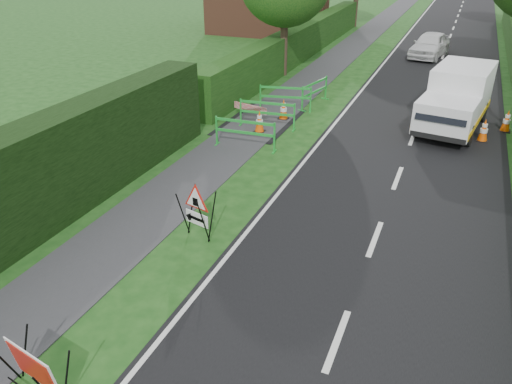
% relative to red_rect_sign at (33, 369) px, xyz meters
% --- Properties ---
extents(ground, '(120.00, 120.00, 0.00)m').
position_rel_red_rect_sign_xyz_m(ground, '(1.44, 1.83, -0.51)').
color(ground, '#164012').
rests_on(ground, ground).
extents(road_surface, '(6.00, 90.00, 0.02)m').
position_rel_red_rect_sign_xyz_m(road_surface, '(3.94, 36.83, -0.51)').
color(road_surface, black).
rests_on(road_surface, ground).
extents(footpath, '(2.00, 90.00, 0.02)m').
position_rel_red_rect_sign_xyz_m(footpath, '(-1.56, 36.83, -0.51)').
color(footpath, '#2D2D30').
rests_on(footpath, ground).
extents(hedge_west_far, '(1.00, 24.00, 1.80)m').
position_rel_red_rect_sign_xyz_m(hedge_west_far, '(-3.56, 23.83, -0.51)').
color(hedge_west_far, '#14380F').
rests_on(hedge_west_far, ground).
extents(red_rect_sign, '(1.14, 0.82, 0.89)m').
position_rel_red_rect_sign_xyz_m(red_rect_sign, '(0.00, 0.00, 0.00)').
color(red_rect_sign, black).
rests_on(red_rect_sign, ground).
extents(triangle_sign, '(0.96, 0.96, 1.16)m').
position_rel_red_rect_sign_xyz_m(triangle_sign, '(0.11, 4.83, 0.30)').
color(triangle_sign, black).
rests_on(triangle_sign, ground).
extents(works_van, '(2.46, 4.86, 2.12)m').
position_rel_red_rect_sign_xyz_m(works_van, '(5.11, 14.96, 0.61)').
color(works_van, silver).
rests_on(works_van, ground).
extents(traffic_cone_0, '(0.38, 0.38, 0.79)m').
position_rel_red_rect_sign_xyz_m(traffic_cone_0, '(6.15, 13.93, -0.12)').
color(traffic_cone_0, black).
rests_on(traffic_cone_0, ground).
extents(traffic_cone_1, '(0.38, 0.38, 0.79)m').
position_rel_red_rect_sign_xyz_m(traffic_cone_1, '(6.89, 15.26, -0.12)').
color(traffic_cone_1, black).
rests_on(traffic_cone_1, ground).
extents(traffic_cone_2, '(0.38, 0.38, 0.79)m').
position_rel_red_rect_sign_xyz_m(traffic_cone_2, '(6.21, 17.98, -0.12)').
color(traffic_cone_2, black).
rests_on(traffic_cone_2, ground).
extents(traffic_cone_3, '(0.38, 0.38, 0.79)m').
position_rel_red_rect_sign_xyz_m(traffic_cone_3, '(-1.18, 11.84, -0.12)').
color(traffic_cone_3, black).
rests_on(traffic_cone_3, ground).
extents(traffic_cone_4, '(0.38, 0.38, 0.79)m').
position_rel_red_rect_sign_xyz_m(traffic_cone_4, '(-0.87, 13.49, -0.12)').
color(traffic_cone_4, black).
rests_on(traffic_cone_4, ground).
extents(ped_barrier_0, '(2.08, 0.47, 1.00)m').
position_rel_red_rect_sign_xyz_m(ped_barrier_0, '(-1.04, 10.24, 0.12)').
color(ped_barrier_0, green).
rests_on(ped_barrier_0, ground).
extents(ped_barrier_1, '(2.09, 0.56, 1.00)m').
position_rel_red_rect_sign_xyz_m(ped_barrier_1, '(-1.10, 12.36, 0.12)').
color(ped_barrier_1, green).
rests_on(ped_barrier_1, ground).
extents(ped_barrier_2, '(2.09, 0.79, 1.00)m').
position_rel_red_rect_sign_xyz_m(ped_barrier_2, '(-1.16, 14.49, 0.12)').
color(ped_barrier_2, green).
rests_on(ped_barrier_2, ground).
extents(ped_barrier_3, '(0.77, 2.09, 1.00)m').
position_rel_red_rect_sign_xyz_m(ped_barrier_3, '(-0.30, 15.64, 0.12)').
color(ped_barrier_3, green).
rests_on(ped_barrier_3, ground).
extents(redwhite_plank, '(1.47, 0.39, 0.25)m').
position_rel_red_rect_sign_xyz_m(redwhite_plank, '(-2.02, 12.97, -0.51)').
color(redwhite_plank, red).
rests_on(redwhite_plank, ground).
extents(hatchback_car, '(2.23, 4.23, 1.37)m').
position_rel_red_rect_sign_xyz_m(hatchback_car, '(3.16, 26.90, 0.17)').
color(hatchback_car, white).
rests_on(hatchback_car, ground).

